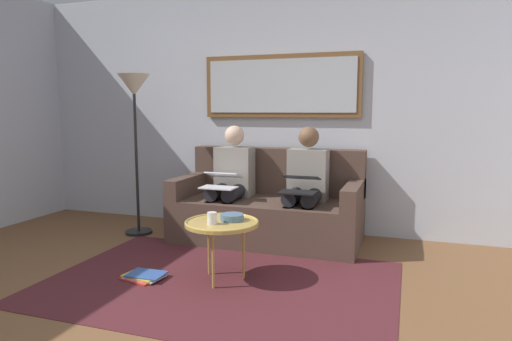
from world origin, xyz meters
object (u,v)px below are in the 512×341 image
at_px(laptop_black, 300,184).
at_px(magazine_stack, 144,276).
at_px(couch, 269,208).
at_px(bowl, 232,217).
at_px(cup, 212,218).
at_px(framed_mirror, 281,86).
at_px(person_left, 306,182).
at_px(coffee_table, 221,224).
at_px(person_right, 231,178).
at_px(standing_lamp, 134,103).
at_px(laptop_white, 222,180).

relative_size(laptop_black, magazine_stack, 1.05).
distance_m(couch, bowl, 1.16).
relative_size(cup, magazine_stack, 0.26).
relative_size(framed_mirror, person_left, 1.49).
bearing_deg(laptop_black, couch, -38.76).
height_order(coffee_table, person_right, person_right).
relative_size(laptop_black, standing_lamp, 0.22).
bearing_deg(framed_mirror, couch, 90.00).
xyz_separation_m(framed_mirror, magazine_stack, (0.59, 1.78, -1.52)).
bearing_deg(person_right, person_left, 180.00).
xyz_separation_m(cup, laptop_white, (0.35, -0.99, 0.12)).
bearing_deg(person_right, standing_lamp, 11.51).
relative_size(bowl, standing_lamp, 0.11).
bearing_deg(bowl, standing_lamp, -31.86).
relative_size(person_left, laptop_white, 3.38).
height_order(laptop_white, standing_lamp, standing_lamp).
height_order(laptop_black, standing_lamp, standing_lamp).
height_order(cup, bowl, cup).
height_order(cup, laptop_black, laptop_black).
height_order(coffee_table, laptop_black, laptop_black).
xyz_separation_m(bowl, magazine_stack, (0.64, 0.24, -0.46)).
bearing_deg(framed_mirror, laptop_black, 118.96).
bearing_deg(magazine_stack, laptop_white, -100.55).
bearing_deg(person_right, laptop_black, 162.59).
bearing_deg(couch, person_right, 9.97).
bearing_deg(bowl, person_left, -107.04).
bearing_deg(coffee_table, bowl, -131.27).
xyz_separation_m(framed_mirror, bowl, (-0.06, 1.54, -1.07)).
relative_size(laptop_black, laptop_white, 1.06).
height_order(couch, person_right, person_right).
xyz_separation_m(framed_mirror, coffee_table, (0.00, 1.61, -1.11)).
distance_m(framed_mirror, magazine_stack, 2.41).
height_order(person_left, standing_lamp, standing_lamp).
relative_size(coffee_table, cup, 6.23).
height_order(coffee_table, laptop_white, laptop_white).
bearing_deg(laptop_white, coffee_table, 113.00).
distance_m(cup, magazine_stack, 0.73).
xyz_separation_m(cup, bowl, (-0.10, -0.15, -0.02)).
bearing_deg(person_left, laptop_white, 17.53).
bearing_deg(person_right, laptop_white, 90.00).
bearing_deg(laptop_white, bowl, 117.89).
bearing_deg(coffee_table, couch, -90.16).
xyz_separation_m(coffee_table, bowl, (-0.06, -0.07, 0.04)).
bearing_deg(cup, coffee_table, -114.09).
xyz_separation_m(coffee_table, person_right, (0.38, -1.15, 0.16)).
relative_size(person_right, laptop_white, 3.38).
xyz_separation_m(person_left, laptop_white, (0.77, 0.24, 0.02)).
distance_m(cup, standing_lamp, 1.89).
distance_m(cup, person_right, 1.29).
height_order(person_left, magazine_stack, person_left).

